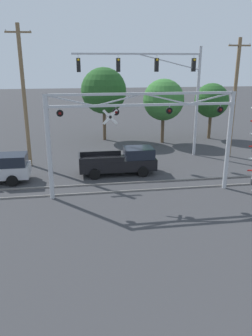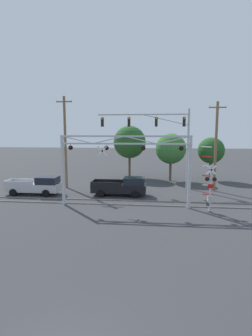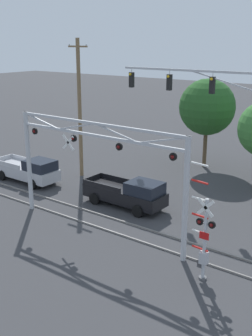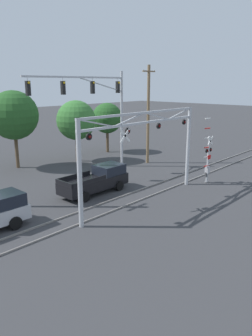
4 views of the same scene
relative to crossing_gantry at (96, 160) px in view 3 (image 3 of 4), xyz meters
name	(u,v)px [view 3 (image 3 of 4)]	position (x,y,z in m)	size (l,w,h in m)	color
rail_track_near	(101,228)	(0.01, 0.28, -4.01)	(80.00, 0.08, 0.10)	gray
rail_track_far	(117,220)	(0.01, 1.72, -4.01)	(80.00, 0.08, 0.10)	gray
crossing_gantry	(96,160)	(0.00, 0.00, 0.00)	(11.08, 0.29, 6.08)	#B7BABF
crossing_signal_mast	(204,239)	(6.88, -0.95, -2.14)	(1.25, 0.35, 5.28)	#B7BABF
traffic_signal_span	(225,107)	(3.61, 7.85, 2.16)	(10.24, 0.39, 8.89)	#B7BABF
pickup_truck_lead	(128,193)	(-0.69, 3.82, -3.13)	(5.45, 2.10, 1.88)	black
pickup_truck_following	(29,170)	(-9.46, 3.33, -3.13)	(5.47, 2.10, 1.88)	#B7B7BC
utility_pole_left	(80,108)	(-7.47, 6.87, 1.23)	(1.80, 0.28, 10.28)	brown
background_tree_far_left_verge	(207,107)	(-0.93, 14.76, 0.90)	(4.51, 4.51, 7.23)	brown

